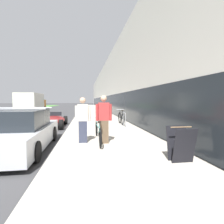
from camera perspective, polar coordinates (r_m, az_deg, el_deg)
sidewalk_slab at (r=24.98m, az=-6.34°, el=0.06°), size 4.04×70.00×0.15m
storefront_facade at (r=33.94m, az=5.15°, el=7.22°), size 10.01×70.00×7.46m
lawn_strip at (r=31.28m, az=-30.84°, el=0.19°), size 5.41×70.00×0.03m
tandem_bicycle at (r=6.75m, az=-4.54°, el=-6.39°), size 0.52×2.71×0.84m
person_rider at (r=6.34m, az=-2.71°, el=-2.36°), size 0.59×0.23×1.74m
person_bystander at (r=6.53m, az=-9.51°, el=-2.57°), size 0.57×0.22×1.67m
bike_rack_hoop at (r=10.39m, az=4.05°, el=-1.96°), size 0.05×0.60×0.84m
cruiser_bike_nearest at (r=11.45m, az=3.04°, el=-1.99°), size 0.52×1.77×0.95m
sandwich_board_sign at (r=4.85m, az=21.54°, el=-9.68°), size 0.56×0.56×0.90m
parked_sedan_curbside at (r=6.74m, az=-27.63°, el=-5.81°), size 1.87×4.42×1.46m
vintage_roadster_curbside at (r=11.83m, az=-19.06°, el=-2.72°), size 1.68×4.05×0.94m
moving_truck at (r=25.95m, az=-24.81°, el=2.67°), size 2.49×6.66×2.64m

